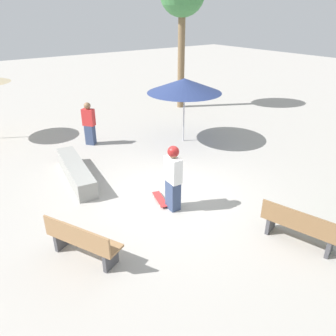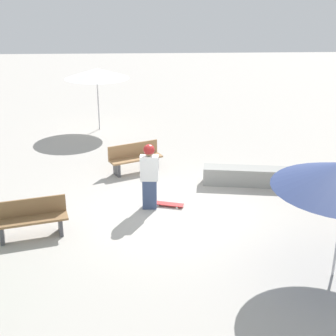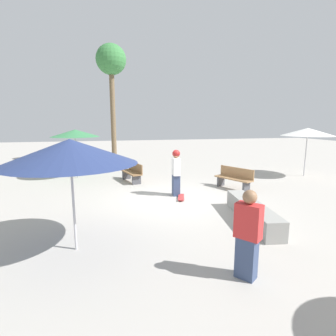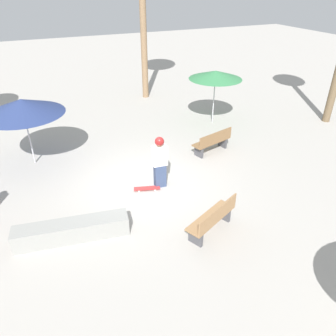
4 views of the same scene
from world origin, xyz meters
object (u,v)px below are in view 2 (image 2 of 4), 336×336
skateboard (168,204)px  bench_far (135,158)px  concrete_ledge (253,176)px  shade_umbrella_white (97,73)px  bench_near (30,219)px  skater_main (149,174)px

skateboard → bench_far: 2.64m
concrete_ledge → shade_umbrella_white: 7.75m
skateboard → bench_near: (3.11, 1.38, 0.37)m
concrete_ledge → skateboard: bearing=27.4°
skater_main → bench_near: skater_main is taller
skater_main → concrete_ledge: skater_main is taller
skater_main → shade_umbrella_white: 7.46m
bench_near → concrete_ledge: bearing=-169.8°
skateboard → concrete_ledge: (-2.46, -1.27, 0.19)m
bench_far → skater_main: bearing=73.8°
skateboard → bench_far: bearing=125.9°
bench_far → shade_umbrella_white: size_ratio=0.67×
skater_main → skateboard: bearing=11.8°
skateboard → concrete_ledge: 2.77m
bench_near → shade_umbrella_white: (-0.76, -8.42, 1.75)m
skateboard → shade_umbrella_white: size_ratio=0.34×
skater_main → concrete_ledge: bearing=28.6°
skater_main → skateboard: 0.97m
shade_umbrella_white → skateboard: bearing=108.4°
bench_near → bench_far: 4.45m
bench_far → shade_umbrella_white: (1.48, -4.58, 1.75)m
concrete_ledge → bench_near: size_ratio=1.71×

